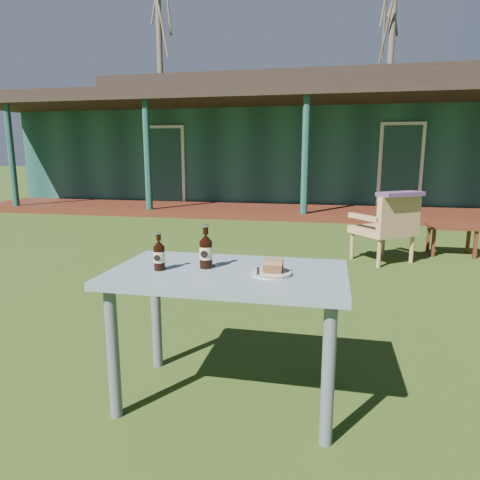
% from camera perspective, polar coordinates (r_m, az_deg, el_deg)
% --- Properties ---
extents(ground, '(80.00, 80.00, 0.00)m').
position_cam_1_polar(ground, '(3.91, 3.96, -8.15)').
color(ground, '#334916').
extents(pavilion, '(15.80, 8.30, 3.45)m').
position_cam_1_polar(pavilion, '(13.06, 9.94, 12.49)').
color(pavilion, '#1B473F').
rests_on(pavilion, ground).
extents(tree_left, '(0.28, 0.28, 10.50)m').
position_cam_1_polar(tree_left, '(23.14, -10.56, 20.96)').
color(tree_left, brown).
rests_on(tree_left, ground).
extents(tree_mid, '(0.28, 0.28, 9.50)m').
position_cam_1_polar(tree_mid, '(22.56, 19.25, 19.50)').
color(tree_mid, brown).
rests_on(tree_mid, ground).
extents(cafe_table, '(1.20, 0.70, 0.72)m').
position_cam_1_polar(cafe_table, '(2.22, -1.60, -6.59)').
color(cafe_table, slate).
rests_on(cafe_table, ground).
extents(plate, '(0.20, 0.20, 0.01)m').
position_cam_1_polar(plate, '(2.12, 4.18, -4.39)').
color(plate, silver).
rests_on(plate, cafe_table).
extents(cake_slice, '(0.09, 0.09, 0.06)m').
position_cam_1_polar(cake_slice, '(2.12, 4.48, -3.39)').
color(cake_slice, brown).
rests_on(cake_slice, plate).
extents(fork, '(0.03, 0.14, 0.00)m').
position_cam_1_polar(fork, '(2.12, 2.40, -4.16)').
color(fork, silver).
rests_on(fork, plate).
extents(cola_bottle_near, '(0.07, 0.07, 0.23)m').
position_cam_1_polar(cola_bottle_near, '(2.22, -4.56, -1.45)').
color(cola_bottle_near, black).
rests_on(cola_bottle_near, cafe_table).
extents(cola_bottle_far, '(0.06, 0.06, 0.20)m').
position_cam_1_polar(cola_bottle_far, '(2.22, -10.72, -1.97)').
color(cola_bottle_far, black).
rests_on(cola_bottle_far, cafe_table).
extents(bottle_cap, '(0.03, 0.03, 0.01)m').
position_cam_1_polar(bottle_cap, '(2.28, -3.29, -3.38)').
color(bottle_cap, silver).
rests_on(bottle_cap, cafe_table).
extents(armchair_left, '(0.84, 0.83, 0.83)m').
position_cam_1_polar(armchair_left, '(5.48, 19.09, 1.92)').
color(armchair_left, tan).
rests_on(armchair_left, ground).
extents(floral_throw, '(0.58, 0.51, 0.05)m').
position_cam_1_polar(floral_throw, '(5.31, 20.62, 5.77)').
color(floral_throw, '#5E3A5F').
rests_on(floral_throw, armchair_left).
extents(side_table, '(0.60, 0.40, 0.40)m').
position_cam_1_polar(side_table, '(6.24, 26.45, 1.26)').
color(side_table, '#4C1F12').
rests_on(side_table, ground).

